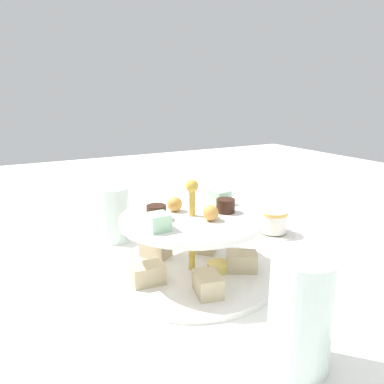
{
  "coord_description": "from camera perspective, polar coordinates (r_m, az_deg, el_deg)",
  "views": [
    {
      "loc": [
        -0.27,
        -0.49,
        0.29
      ],
      "look_at": [
        0.0,
        0.0,
        0.14
      ],
      "focal_mm": 35.14,
      "sensor_mm": 36.0,
      "label": 1
    }
  ],
  "objects": [
    {
      "name": "ground_plane",
      "position": [
        0.63,
        0.0,
        -12.44
      ],
      "size": [
        2.4,
        2.4,
        0.0
      ],
      "primitive_type": "plane",
      "color": "white"
    },
    {
      "name": "tiered_serving_stand",
      "position": [
        0.61,
        0.04,
        -8.71
      ],
      "size": [
        0.28,
        0.28,
        0.16
      ],
      "color": "white",
      "rests_on": "ground_plane"
    },
    {
      "name": "water_glass_tall_right",
      "position": [
        0.43,
        16.01,
        -17.31
      ],
      "size": [
        0.07,
        0.07,
        0.13
      ],
      "primitive_type": "cylinder",
      "color": "silver",
      "rests_on": "ground_plane"
    },
    {
      "name": "water_glass_short_left",
      "position": [
        0.83,
        3.35,
        -2.93
      ],
      "size": [
        0.06,
        0.06,
        0.07
      ],
      "primitive_type": "cylinder",
      "color": "silver",
      "rests_on": "ground_plane"
    },
    {
      "name": "teacup_with_saucer",
      "position": [
        0.81,
        12.22,
        -4.61
      ],
      "size": [
        0.09,
        0.09,
        0.05
      ],
      "color": "white",
      "rests_on": "ground_plane"
    },
    {
      "name": "butter_knife_right",
      "position": [
        0.7,
        24.95,
        -10.92
      ],
      "size": [
        0.06,
        0.17,
        0.0
      ],
      "primitive_type": "cube",
      "rotation": [
        0.0,
        0.0,
        7.57
      ],
      "color": "silver",
      "rests_on": "ground_plane"
    },
    {
      "name": "water_glass_mid_back",
      "position": [
        0.76,
        -11.62,
        -3.35
      ],
      "size": [
        0.06,
        0.06,
        0.11
      ],
      "primitive_type": "cylinder",
      "color": "silver",
      "rests_on": "ground_plane"
    }
  ]
}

